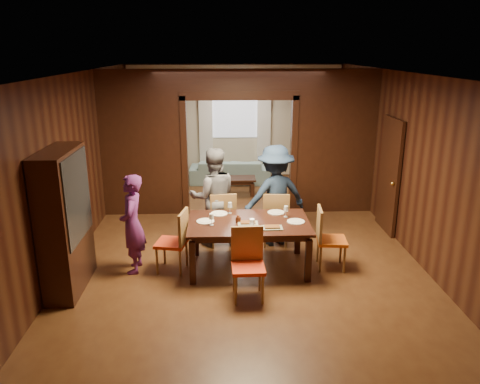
{
  "coord_description": "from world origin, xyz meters",
  "views": [
    {
      "loc": [
        -0.37,
        -7.61,
        3.28
      ],
      "look_at": [
        -0.07,
        -0.4,
        1.05
      ],
      "focal_mm": 35.0,
      "sensor_mm": 36.0,
      "label": 1
    }
  ],
  "objects_px": {
    "person_grey": "(213,197)",
    "sofa": "(230,171)",
    "hutch": "(65,221)",
    "chair_far_l": "(222,218)",
    "dining_table": "(249,245)",
    "person_purple": "(132,224)",
    "coffee_table": "(238,186)",
    "person_navy": "(275,196)",
    "chair_left": "(171,241)",
    "chair_right": "(332,238)",
    "chair_near": "(248,265)",
    "chair_far_r": "(275,218)"
  },
  "relations": [
    {
      "from": "person_grey",
      "to": "sofa",
      "type": "distance_m",
      "value": 3.94
    },
    {
      "from": "hutch",
      "to": "chair_far_l",
      "type": "bearing_deg",
      "value": 33.52
    },
    {
      "from": "sofa",
      "to": "dining_table",
      "type": "distance_m",
      "value": 4.85
    },
    {
      "from": "person_purple",
      "to": "hutch",
      "type": "xyz_separation_m",
      "value": [
        -0.82,
        -0.49,
        0.24
      ]
    },
    {
      "from": "coffee_table",
      "to": "person_navy",
      "type": "bearing_deg",
      "value": -79.75
    },
    {
      "from": "person_grey",
      "to": "chair_left",
      "type": "height_order",
      "value": "person_grey"
    },
    {
      "from": "chair_right",
      "to": "chair_near",
      "type": "height_order",
      "value": "same"
    },
    {
      "from": "sofa",
      "to": "person_navy",
      "type": "bearing_deg",
      "value": 102.72
    },
    {
      "from": "dining_table",
      "to": "chair_left",
      "type": "bearing_deg",
      "value": -178.0
    },
    {
      "from": "chair_far_l",
      "to": "hutch",
      "type": "bearing_deg",
      "value": 26.88
    },
    {
      "from": "chair_far_r",
      "to": "person_grey",
      "type": "bearing_deg",
      "value": 0.43
    },
    {
      "from": "chair_left",
      "to": "hutch",
      "type": "height_order",
      "value": "hutch"
    },
    {
      "from": "sofa",
      "to": "chair_left",
      "type": "relative_size",
      "value": 2.08
    },
    {
      "from": "chair_left",
      "to": "chair_far_l",
      "type": "bearing_deg",
      "value": 152.92
    },
    {
      "from": "dining_table",
      "to": "chair_far_r",
      "type": "xyz_separation_m",
      "value": [
        0.51,
        0.89,
        0.1
      ]
    },
    {
      "from": "person_grey",
      "to": "person_purple",
      "type": "bearing_deg",
      "value": 32.37
    },
    {
      "from": "person_purple",
      "to": "dining_table",
      "type": "xyz_separation_m",
      "value": [
        1.75,
        0.02,
        -0.38
      ]
    },
    {
      "from": "dining_table",
      "to": "coffee_table",
      "type": "xyz_separation_m",
      "value": [
        -0.02,
        3.81,
        -0.18
      ]
    },
    {
      "from": "sofa",
      "to": "coffee_table",
      "type": "bearing_deg",
      "value": 101.64
    },
    {
      "from": "person_navy",
      "to": "coffee_table",
      "type": "height_order",
      "value": "person_navy"
    },
    {
      "from": "chair_right",
      "to": "hutch",
      "type": "distance_m",
      "value": 3.91
    },
    {
      "from": "chair_far_l",
      "to": "chair_near",
      "type": "bearing_deg",
      "value": 93.73
    },
    {
      "from": "person_purple",
      "to": "sofa",
      "type": "height_order",
      "value": "person_purple"
    },
    {
      "from": "person_purple",
      "to": "dining_table",
      "type": "bearing_deg",
      "value": 89.21
    },
    {
      "from": "person_grey",
      "to": "chair_near",
      "type": "xyz_separation_m",
      "value": [
        0.49,
        -1.89,
        -0.37
      ]
    },
    {
      "from": "person_navy",
      "to": "sofa",
      "type": "distance_m",
      "value": 4.0
    },
    {
      "from": "chair_far_l",
      "to": "sofa",
      "type": "bearing_deg",
      "value": -99.96
    },
    {
      "from": "chair_right",
      "to": "hutch",
      "type": "bearing_deg",
      "value": 102.1
    },
    {
      "from": "dining_table",
      "to": "chair_right",
      "type": "bearing_deg",
      "value": -2.25
    },
    {
      "from": "coffee_table",
      "to": "chair_far_r",
      "type": "height_order",
      "value": "chair_far_r"
    },
    {
      "from": "person_purple",
      "to": "chair_far_l",
      "type": "relative_size",
      "value": 1.57
    },
    {
      "from": "person_purple",
      "to": "coffee_table",
      "type": "relative_size",
      "value": 1.9
    },
    {
      "from": "chair_right",
      "to": "coffee_table",
      "type": "bearing_deg",
      "value": 23.82
    },
    {
      "from": "chair_near",
      "to": "person_grey",
      "type": "bearing_deg",
      "value": 102.98
    },
    {
      "from": "coffee_table",
      "to": "chair_far_l",
      "type": "height_order",
      "value": "chair_far_l"
    },
    {
      "from": "person_purple",
      "to": "dining_table",
      "type": "relative_size",
      "value": 0.83
    },
    {
      "from": "sofa",
      "to": "chair_far_r",
      "type": "height_order",
      "value": "chair_far_r"
    },
    {
      "from": "chair_right",
      "to": "chair_far_l",
      "type": "relative_size",
      "value": 1.0
    },
    {
      "from": "person_grey",
      "to": "person_navy",
      "type": "height_order",
      "value": "person_navy"
    },
    {
      "from": "person_grey",
      "to": "coffee_table",
      "type": "distance_m",
      "value": 2.97
    },
    {
      "from": "sofa",
      "to": "hutch",
      "type": "relative_size",
      "value": 1.01
    },
    {
      "from": "chair_far_l",
      "to": "chair_far_r",
      "type": "distance_m",
      "value": 0.92
    },
    {
      "from": "chair_far_r",
      "to": "hutch",
      "type": "distance_m",
      "value": 3.42
    },
    {
      "from": "coffee_table",
      "to": "chair_far_r",
      "type": "xyz_separation_m",
      "value": [
        0.53,
        -2.92,
        0.28
      ]
    },
    {
      "from": "person_purple",
      "to": "chair_near",
      "type": "xyz_separation_m",
      "value": [
        1.69,
        -0.91,
        -0.27
      ]
    },
    {
      "from": "person_grey",
      "to": "sofa",
      "type": "bearing_deg",
      "value": -102.52
    },
    {
      "from": "chair_far_r",
      "to": "person_purple",
      "type": "bearing_deg",
      "value": 26.35
    },
    {
      "from": "dining_table",
      "to": "coffee_table",
      "type": "distance_m",
      "value": 3.81
    },
    {
      "from": "chair_far_l",
      "to": "chair_right",
      "type": "bearing_deg",
      "value": 143.09
    },
    {
      "from": "sofa",
      "to": "hutch",
      "type": "distance_m",
      "value": 5.9
    }
  ]
}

